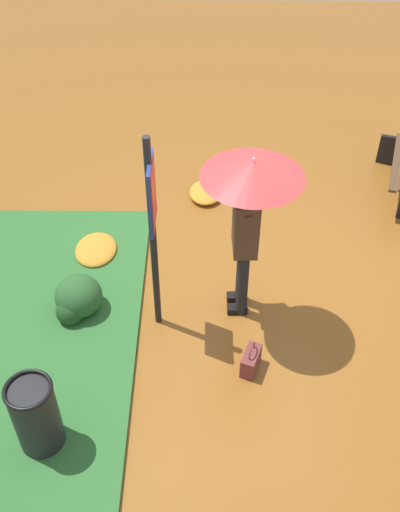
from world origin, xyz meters
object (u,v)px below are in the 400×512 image
info_sign_post (153,217)px  trash_bin (36,417)px  person_with_umbrella (249,198)px  handbag (251,360)px

info_sign_post → trash_bin: info_sign_post is taller
person_with_umbrella → trash_bin: (1.63, -1.86, -1.13)m
handbag → info_sign_post: bearing=-123.6°
info_sign_post → trash_bin: size_ratio=2.76×
info_sign_post → trash_bin: bearing=-33.0°
info_sign_post → handbag: bearing=56.4°
trash_bin → person_with_umbrella: bearing=131.2°
info_sign_post → handbag: size_ratio=6.22×
person_with_umbrella → trash_bin: person_with_umbrella is taller
handbag → trash_bin: (0.85, -1.92, 0.29)m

